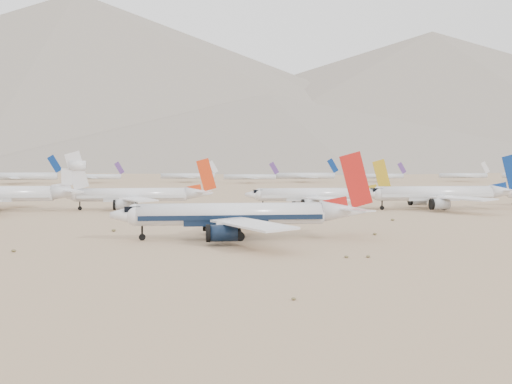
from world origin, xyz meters
TOP-DOWN VIEW (x-y plane):
  - ground at (0.00, 0.00)m, footprint 7000.00×7000.00m
  - main_airliner at (-3.70, -1.57)m, footprint 49.43×48.28m
  - row2_navy_widebody at (65.48, 64.91)m, footprint 49.13×48.04m
  - row2_gold_tail at (27.17, 71.31)m, footprint 44.50×43.52m
  - row2_orange_tail at (-29.10, 74.40)m, footprint 45.23×44.25m
  - distant_storage_row at (22.84, 295.04)m, footprint 614.74×54.87m
  - mountain_range at (70.18, 1648.01)m, footprint 7354.00×3024.00m
  - foothills at (526.68, 1100.00)m, footprint 4637.50×1395.00m
  - desert_scrub at (-3.86, -26.39)m, footprint 261.14×121.67m

SIDE VIEW (x-z plane):
  - ground at x=0.00m, z-range 0.00..0.00m
  - desert_scrub at x=-3.86m, z-range -0.03..0.61m
  - distant_storage_row at x=22.84m, z-range -3.64..12.43m
  - row2_gold_tail at x=27.17m, z-range -3.49..12.35m
  - row2_orange_tail at x=-29.10m, z-range -3.54..12.59m
  - main_airliner at x=-3.70m, z-range -3.93..13.52m
  - row2_navy_widebody at x=65.48m, z-range -3.86..13.62m
  - foothills at x=526.68m, z-range -10.35..144.65m
  - mountain_range at x=70.18m, z-range -44.68..425.32m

